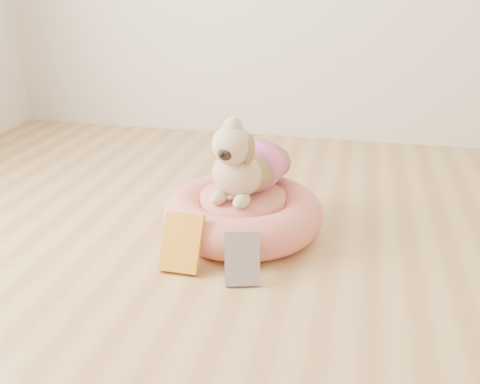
% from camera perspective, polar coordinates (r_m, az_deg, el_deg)
% --- Properties ---
extents(pet_bed, '(0.62, 0.62, 0.16)m').
position_cam_1_polar(pet_bed, '(2.07, 0.31, -2.31)').
color(pet_bed, '#D75455').
rests_on(pet_bed, floor).
extents(dog, '(0.39, 0.50, 0.33)m').
position_cam_1_polar(dog, '(2.01, 0.70, 4.43)').
color(dog, brown).
rests_on(dog, pet_bed).
extents(book_yellow, '(0.14, 0.13, 0.19)m').
position_cam_1_polar(book_yellow, '(1.83, -6.22, -5.40)').
color(book_yellow, yellow).
rests_on(book_yellow, floor).
extents(book_white, '(0.13, 0.12, 0.17)m').
position_cam_1_polar(book_white, '(1.75, 0.24, -7.13)').
color(book_white, white).
rests_on(book_white, floor).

